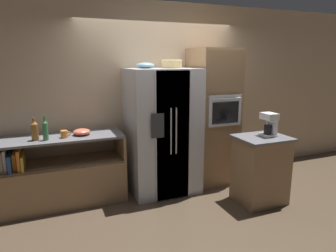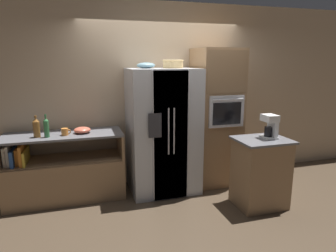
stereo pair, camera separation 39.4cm
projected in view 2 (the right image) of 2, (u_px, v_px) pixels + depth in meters
name	position (u px, v px, depth m)	size (l,w,h in m)	color
ground_plane	(170.00, 188.00, 4.62)	(20.00, 20.00, 0.00)	#4C3D2D
wall_back	(162.00, 95.00, 4.75)	(12.00, 0.06, 2.80)	tan
counter_left	(65.00, 175.00, 4.23)	(1.60, 0.62, 0.94)	#93704C
refrigerator	(163.00, 131.00, 4.42)	(0.99, 0.84, 1.82)	silver
wall_oven	(216.00, 117.00, 4.70)	(0.67, 0.74, 2.11)	#93704C
island_counter	(260.00, 172.00, 4.00)	(0.69, 0.56, 0.93)	#93704C
wicker_basket	(173.00, 64.00, 4.30)	(0.30, 0.30, 0.12)	tan
fruit_bowl	(146.00, 65.00, 4.23)	(0.26, 0.26, 0.08)	#668C99
bottle_tall	(36.00, 127.00, 3.91)	(0.09, 0.09, 0.29)	brown
bottle_short	(46.00, 127.00, 3.91)	(0.07, 0.07, 0.31)	#33723F
mug	(65.00, 132.00, 4.03)	(0.13, 0.09, 0.10)	orange
mixing_bowl	(82.00, 130.00, 4.15)	(0.23, 0.23, 0.09)	#DB664C
coffee_maker	(271.00, 125.00, 3.90)	(0.16, 0.21, 0.31)	white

